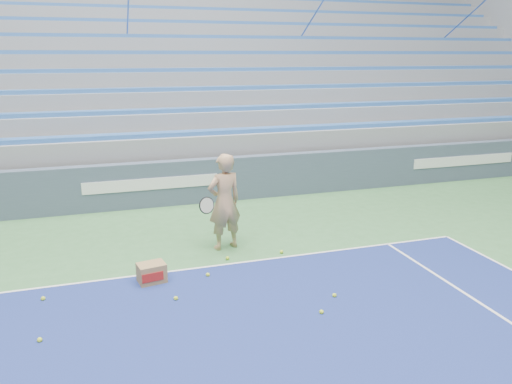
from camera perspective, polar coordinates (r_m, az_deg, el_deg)
The scene contains 12 objects.
sponsor_barrier at distance 12.36m, azimuth -11.86°, elevation 0.86°, with size 30.00×0.32×1.10m.
bleachers at distance 17.72m, azimuth -14.20°, elevation 10.99°, with size 31.00×9.15×7.30m.
tennis_player at distance 9.37m, azimuth -3.65°, elevation -1.14°, with size 0.99×0.91×1.85m.
ball_box at distance 8.38m, azimuth -11.83°, elevation -9.05°, with size 0.48×0.40×0.33m.
tennis_ball_0 at distance 7.80m, azimuth -9.14°, elevation -11.91°, with size 0.07×0.07×0.07m, color #C5E22E.
tennis_ball_1 at distance 8.34m, azimuth -23.16°, elevation -11.14°, with size 0.07×0.07×0.07m, color #C5E22E.
tennis_ball_2 at distance 9.39m, azimuth 2.93°, elevation -6.84°, with size 0.07×0.07×0.07m, color #C5E22E.
tennis_ball_3 at distance 7.88m, azimuth 8.96°, elevation -11.59°, with size 0.07×0.07×0.07m, color #C5E22E.
tennis_ball_4 at distance 7.27m, azimuth -23.48°, elevation -15.25°, with size 0.07×0.07×0.07m, color #C5E22E.
tennis_ball_5 at distance 8.49m, azimuth -5.52°, elevation -9.40°, with size 0.07×0.07×0.07m, color #C5E22E.
tennis_ball_6 at distance 9.12m, azimuth -3.28°, elevation -7.55°, with size 0.07×0.07×0.07m, color #C5E22E.
tennis_ball_7 at distance 7.40m, azimuth 7.49°, elevation -13.44°, with size 0.07×0.07×0.07m, color #C5E22E.
Camera 1 is at (-1.10, 3.96, 3.59)m, focal length 35.00 mm.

